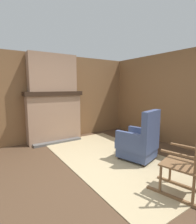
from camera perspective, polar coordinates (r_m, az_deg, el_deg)
name	(u,v)px	position (r m, az deg, el deg)	size (l,w,h in m)	color
ground_plane	(100,174)	(3.20, 0.78, -19.70)	(14.00, 14.00, 0.00)	#4C3523
wood_panel_wall_left	(51,98)	(5.09, -15.04, 4.43)	(0.06, 5.49, 2.38)	brown
wood_panel_wall_back	(187,99)	(4.69, 26.95, 3.67)	(5.49, 0.09, 2.38)	brown
fireplace_hearth	(54,117)	(4.95, -14.06, -1.54)	(0.54, 1.54, 1.38)	#9E7A60
chimney_breast	(53,73)	(4.90, -14.60, 12.28)	(0.29, 1.27, 0.98)	#9E7A60
area_rug	(113,158)	(3.85, 4.78, -14.65)	(3.52, 1.91, 0.01)	tan
armchair	(139,143)	(3.72, 13.34, -9.75)	(0.84, 0.78, 1.05)	#3D4C75
rocking_chair	(185,167)	(2.77, 26.45, -15.76)	(0.88, 0.62, 1.20)	brown
firewood_stack	(144,136)	(5.04, 14.71, -7.65)	(0.55, 0.51, 0.29)	brown
oil_lamp_vase	(37,88)	(4.81, -19.20, 7.28)	(0.11, 0.11, 0.23)	#B24C42
storage_case	(70,88)	(5.11, -9.01, 7.64)	(0.13, 0.22, 0.16)	brown
decorative_plate_on_mantel	(49,87)	(4.91, -15.66, 7.82)	(0.06, 0.23, 0.23)	gold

